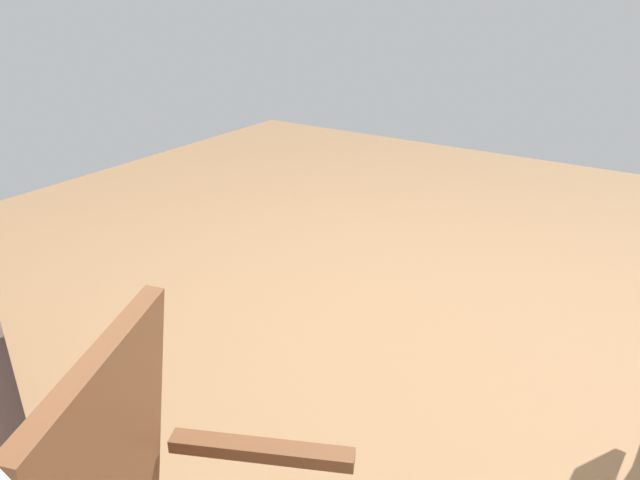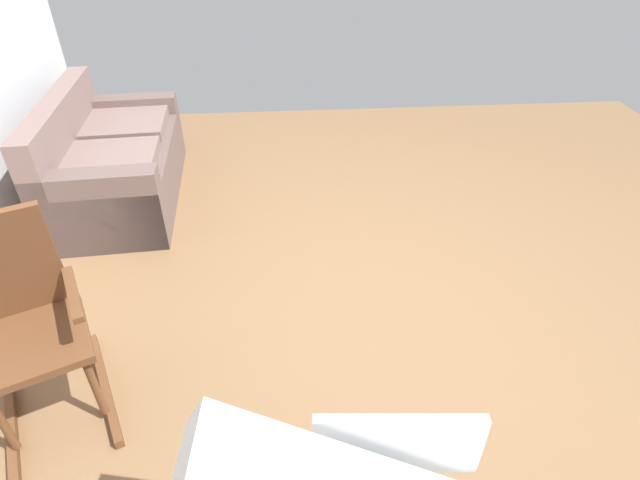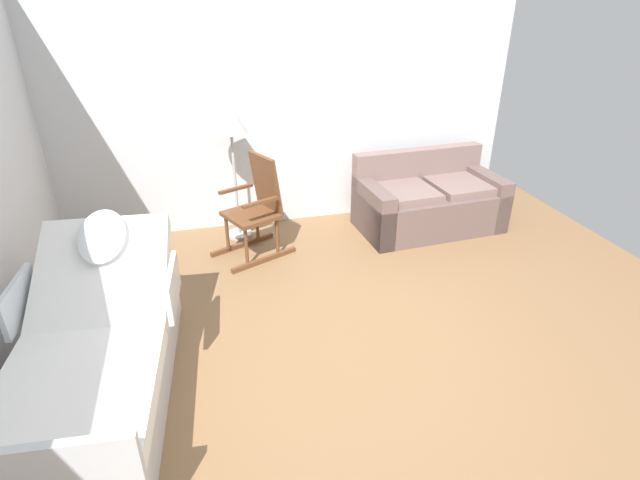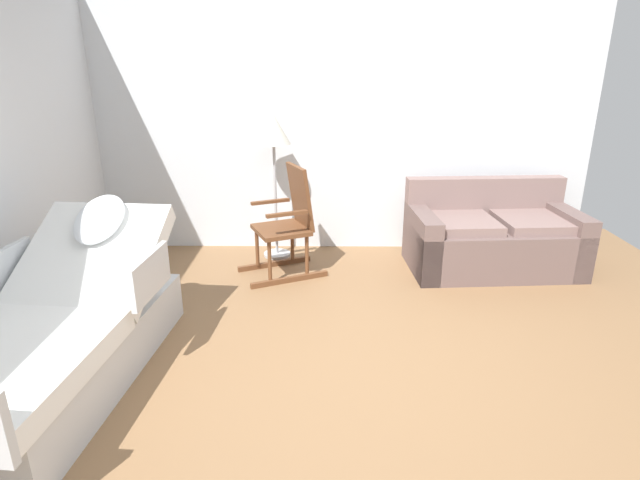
# 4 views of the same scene
# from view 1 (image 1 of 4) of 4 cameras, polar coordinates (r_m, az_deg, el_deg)

# --- Properties ---
(ground_plane) EXTENTS (6.62, 6.62, 0.00)m
(ground_plane) POSITION_cam_1_polar(r_m,az_deg,el_deg) (3.02, 7.06, -7.13)
(ground_plane) COLOR olive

